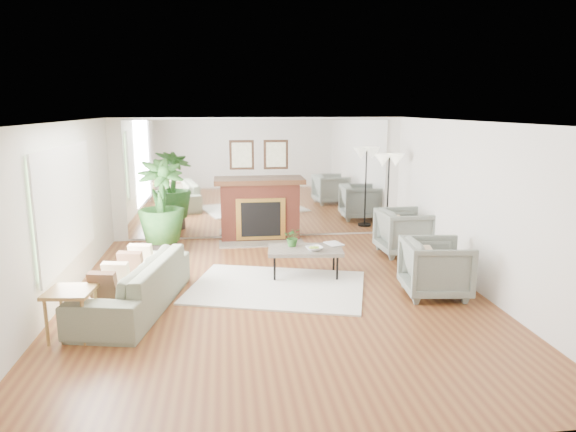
{
  "coord_description": "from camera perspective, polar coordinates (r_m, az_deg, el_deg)",
  "views": [
    {
      "loc": [
        -0.71,
        -7.07,
        2.7
      ],
      "look_at": [
        0.25,
        0.6,
        1.06
      ],
      "focal_mm": 32.0,
      "sensor_mm": 36.0,
      "label": 1
    }
  ],
  "objects": [
    {
      "name": "ground",
      "position": [
        7.6,
        -1.3,
        -8.82
      ],
      "size": [
        7.0,
        7.0,
        0.0
      ],
      "primitive_type": "plane",
      "color": "brown",
      "rests_on": "ground"
    },
    {
      "name": "wall_left",
      "position": [
        7.57,
        -24.5,
        -0.15
      ],
      "size": [
        0.02,
        7.0,
        2.5
      ],
      "primitive_type": "cube",
      "color": "silver",
      "rests_on": "ground"
    },
    {
      "name": "wall_right",
      "position": [
        8.11,
        20.17,
        0.95
      ],
      "size": [
        0.02,
        7.0,
        2.5
      ],
      "primitive_type": "cube",
      "color": "silver",
      "rests_on": "ground"
    },
    {
      "name": "wall_back",
      "position": [
        10.68,
        -3.25,
        4.17
      ],
      "size": [
        6.0,
        0.02,
        2.5
      ],
      "primitive_type": "cube",
      "color": "silver",
      "rests_on": "ground"
    },
    {
      "name": "mirror_panel",
      "position": [
        10.66,
        -3.24,
        4.15
      ],
      "size": [
        5.4,
        0.04,
        2.4
      ],
      "primitive_type": "cube",
      "color": "silver",
      "rests_on": "wall_back"
    },
    {
      "name": "window_panel",
      "position": [
        7.92,
        -23.51,
        1.17
      ],
      "size": [
        0.04,
        2.4,
        1.5
      ],
      "primitive_type": "cube",
      "color": "#B2E09E",
      "rests_on": "wall_left"
    },
    {
      "name": "fireplace",
      "position": [
        10.55,
        -3.12,
        0.82
      ],
      "size": [
        1.85,
        0.83,
        2.05
      ],
      "color": "maroon",
      "rests_on": "ground"
    },
    {
      "name": "area_rug",
      "position": [
        7.89,
        -1.22,
        -7.9
      ],
      "size": [
        3.0,
        2.5,
        0.03
      ],
      "primitive_type": "cube",
      "rotation": [
        0.0,
        0.0,
        -0.29
      ],
      "color": "silver",
      "rests_on": "ground"
    },
    {
      "name": "coffee_table",
      "position": [
        8.29,
        1.92,
        -3.87
      ],
      "size": [
        1.25,
        0.81,
        0.47
      ],
      "rotation": [
        0.0,
        0.0,
        -0.1
      ],
      "color": "#6C6355",
      "rests_on": "ground"
    },
    {
      "name": "sofa",
      "position": [
        7.35,
        -16.8,
        -7.24
      ],
      "size": [
        1.38,
        2.5,
        0.69
      ],
      "primitive_type": "imported",
      "rotation": [
        0.0,
        0.0,
        -1.77
      ],
      "color": "gray",
      "rests_on": "ground"
    },
    {
      "name": "armchair_back",
      "position": [
        9.81,
        12.82,
        -1.73
      ],
      "size": [
        0.97,
        0.94,
        0.85
      ],
      "primitive_type": "imported",
      "rotation": [
        0.0,
        0.0,
        1.61
      ],
      "color": "gray",
      "rests_on": "ground"
    },
    {
      "name": "armchair_front",
      "position": [
        7.78,
        16.1,
        -5.55
      ],
      "size": [
        1.0,
        0.98,
        0.83
      ],
      "primitive_type": "imported",
      "rotation": [
        0.0,
        0.0,
        1.47
      ],
      "color": "gray",
      "rests_on": "ground"
    },
    {
      "name": "side_table",
      "position": [
        6.63,
        -23.01,
        -8.35
      ],
      "size": [
        0.58,
        0.58,
        0.6
      ],
      "rotation": [
        0.0,
        0.0,
        -0.1
      ],
      "color": "olive",
      "rests_on": "ground"
    },
    {
      "name": "potted_ficus",
      "position": [
        9.69,
        -13.91,
        1.2
      ],
      "size": [
        1.06,
        1.06,
        1.77
      ],
      "color": "black",
      "rests_on": "ground"
    },
    {
      "name": "floor_lamp",
      "position": [
        10.29,
        11.16,
        5.32
      ],
      "size": [
        0.59,
        0.33,
        1.81
      ],
      "color": "black",
      "rests_on": "ground"
    },
    {
      "name": "tabletop_plant",
      "position": [
        8.35,
        0.55,
        -2.36
      ],
      "size": [
        0.32,
        0.29,
        0.31
      ],
      "primitive_type": "imported",
      "rotation": [
        0.0,
        0.0,
        -0.18
      ],
      "color": "#336224",
      "rests_on": "coffee_table"
    },
    {
      "name": "fruit_bowl",
      "position": [
        8.15,
        2.92,
        -3.63
      ],
      "size": [
        0.31,
        0.31,
        0.07
      ],
      "primitive_type": "imported",
      "rotation": [
        0.0,
        0.0,
        0.22
      ],
      "color": "olive",
      "rests_on": "coffee_table"
    },
    {
      "name": "book",
      "position": [
        8.46,
        4.42,
        -3.21
      ],
      "size": [
        0.32,
        0.37,
        0.02
      ],
      "primitive_type": "imported",
      "rotation": [
        0.0,
        0.0,
        0.29
      ],
      "color": "olive",
      "rests_on": "coffee_table"
    }
  ]
}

